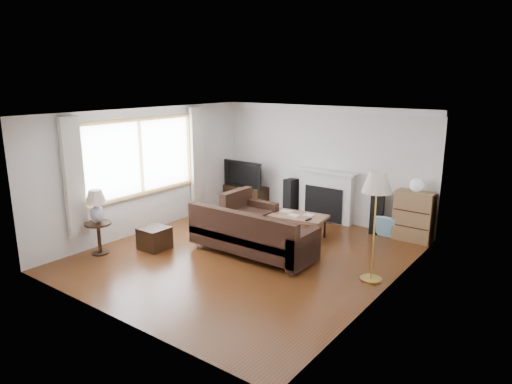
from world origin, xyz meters
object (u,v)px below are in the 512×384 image
Objects in this scene: bookshelf at (414,216)px; coffee_table at (296,226)px; floor_lamp at (374,227)px; tv_stand at (246,196)px; sectional_sofa at (252,233)px; side_table at (99,238)px.

bookshelf is 0.83× the size of coffee_table.
bookshelf is at bearing 92.06° from floor_lamp.
coffee_table is at bearing -27.85° from tv_stand.
floor_lamp is at bearing 6.40° from sectional_sofa.
tv_stand is at bearing 152.62° from floor_lamp.
coffee_table is 0.68× the size of floor_lamp.
sectional_sofa is 2.73m from side_table.
sectional_sofa reaches higher than side_table.
tv_stand is 0.43× the size of sectional_sofa.
bookshelf reaches higher than coffee_table.
bookshelf reaches higher than sectional_sofa.
tv_stand is 4.68m from floor_lamp.
tv_stand reaches higher than coffee_table.
side_table reaches higher than coffee_table.
tv_stand is at bearing 144.66° from coffee_table.
floor_lamp reaches higher than tv_stand.
tv_stand is 1.08× the size of bookshelf.
side_table is at bearing -143.99° from sectional_sofa.
floor_lamp reaches higher than sectional_sofa.
sectional_sofa is 2.11× the size of coffee_table.
tv_stand is 2.40m from coffee_table.
floor_lamp is (4.12, -2.13, 0.60)m from tv_stand.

